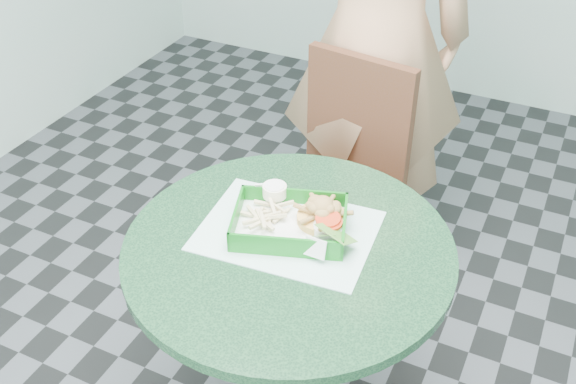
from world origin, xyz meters
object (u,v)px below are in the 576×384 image
at_px(cafe_table, 289,298).
at_px(dining_chair, 346,172).
at_px(crab_sandwich, 323,223).
at_px(food_basket, 290,232).
at_px(sauce_ramekin, 288,195).

relative_size(cafe_table, dining_chair, 0.90).
relative_size(dining_chair, crab_sandwich, 7.21).
bearing_deg(food_basket, dining_chair, 97.75).
height_order(cafe_table, sauce_ramekin, sauce_ramekin).
distance_m(crab_sandwich, sauce_ramekin, 0.15).
height_order(cafe_table, crab_sandwich, crab_sandwich).
distance_m(dining_chair, sauce_ramekin, 0.61).
bearing_deg(food_basket, cafe_table, -67.36).
xyz_separation_m(crab_sandwich, sauce_ramekin, (-0.13, 0.07, 0.00)).
bearing_deg(cafe_table, food_basket, 112.64).
height_order(dining_chair, crab_sandwich, dining_chair).
bearing_deg(sauce_ramekin, food_basket, -62.33).
relative_size(cafe_table, food_basket, 2.95).
bearing_deg(crab_sandwich, dining_chair, 105.23).
bearing_deg(crab_sandwich, sauce_ramekin, 151.75).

